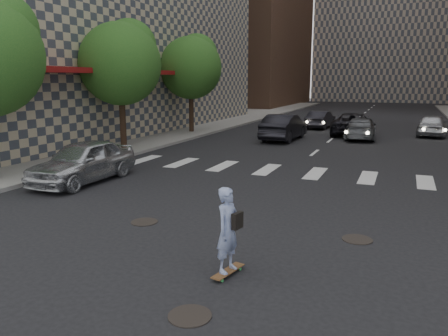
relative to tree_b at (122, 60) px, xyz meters
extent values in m
plane|color=black|center=(9.45, -11.14, -4.65)|extent=(160.00, 160.00, 0.00)
cube|color=gray|center=(-5.05, 8.86, -4.57)|extent=(13.00, 80.00, 0.15)
cube|color=black|center=(-1.75, -1.14, -2.65)|extent=(0.30, 14.00, 4.00)
cube|color=maroon|center=(-0.95, -1.14, -0.55)|extent=(1.60, 14.00, 0.25)
cylinder|color=#382619|center=(-0.05, -0.14, -3.10)|extent=(0.32, 0.32, 2.80)
sphere|color=#1B521C|center=(-0.05, -0.14, -0.20)|extent=(4.20, 4.20, 4.20)
sphere|color=#1B521C|center=(0.15, 0.46, 0.70)|extent=(2.80, 2.80, 2.80)
cylinder|color=#382619|center=(-0.05, 7.86, -3.10)|extent=(0.32, 0.32, 2.80)
sphere|color=#1B521C|center=(-0.05, 7.86, -0.20)|extent=(4.20, 4.20, 4.20)
sphere|color=#1B521C|center=(0.15, 8.46, 0.70)|extent=(2.80, 2.80, 2.80)
cylinder|color=black|center=(10.65, -13.64, -4.64)|extent=(0.70, 0.70, 0.02)
cylinder|color=black|center=(7.45, -9.94, -4.64)|extent=(0.70, 0.70, 0.02)
cylinder|color=black|center=(12.75, -9.14, -4.64)|extent=(0.70, 0.70, 0.02)
cube|color=brown|center=(10.66, -12.03, -4.56)|extent=(0.39, 0.89, 0.02)
cylinder|color=green|center=(10.52, -12.31, -4.62)|extent=(0.04, 0.06, 0.06)
cylinder|color=green|center=(10.67, -12.34, -4.62)|extent=(0.04, 0.06, 0.06)
cylinder|color=green|center=(10.65, -11.71, -4.62)|extent=(0.04, 0.06, 0.06)
cylinder|color=green|center=(10.80, -11.74, -4.62)|extent=(0.04, 0.06, 0.06)
imported|color=#9BBAE1|center=(10.66, -12.03, -3.74)|extent=(0.51, 0.67, 1.64)
cube|color=black|center=(10.84, -12.02, -3.54)|extent=(0.15, 0.28, 0.31)
imported|color=#B3B7BB|center=(2.90, -6.82, -3.88)|extent=(1.85, 4.52, 1.53)
imported|color=black|center=(6.76, 6.96, -3.85)|extent=(1.86, 4.90, 1.60)
imported|color=#55585D|center=(11.08, 9.27, -3.99)|extent=(2.15, 4.66, 1.32)
imported|color=black|center=(10.37, 11.33, -3.91)|extent=(2.65, 5.41, 1.48)
imported|color=#A7A9AE|center=(15.34, 12.67, -3.92)|extent=(2.16, 4.44, 1.46)
imported|color=black|center=(7.65, 14.61, -3.99)|extent=(1.71, 4.10, 1.32)
camera|label=1|loc=(13.54, -19.24, -0.98)|focal=35.00mm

